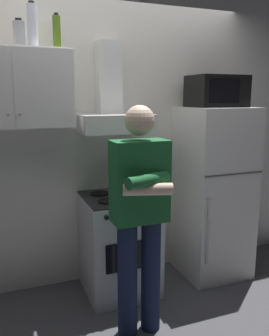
% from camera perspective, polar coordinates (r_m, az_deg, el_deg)
% --- Properties ---
extents(ground_plane, '(7.00, 7.00, 0.00)m').
position_cam_1_polar(ground_plane, '(3.17, -0.00, -20.82)').
color(ground_plane, '#4C4C51').
extents(back_wall_tiled, '(4.80, 0.10, 2.70)m').
position_cam_1_polar(back_wall_tiled, '(3.27, -3.83, 5.38)').
color(back_wall_tiled, silver).
rests_on(back_wall_tiled, ground_plane).
extents(upper_cabinet, '(0.90, 0.37, 0.60)m').
position_cam_1_polar(upper_cabinet, '(2.88, -19.24, 11.95)').
color(upper_cabinet, white).
extents(stove_oven, '(0.60, 0.62, 0.87)m').
position_cam_1_polar(stove_oven, '(3.16, -2.54, -12.07)').
color(stove_oven, silver).
rests_on(stove_oven, ground_plane).
extents(range_hood, '(0.60, 0.44, 0.75)m').
position_cam_1_polar(range_hood, '(3.02, -3.52, 9.60)').
color(range_hood, white).
extents(refrigerator, '(0.60, 0.62, 1.60)m').
position_cam_1_polar(refrigerator, '(3.45, 12.57, -3.88)').
color(refrigerator, white).
rests_on(refrigerator, ground_plane).
extents(microwave, '(0.48, 0.37, 0.28)m').
position_cam_1_polar(microwave, '(3.34, 13.09, 11.94)').
color(microwave, black).
rests_on(microwave, refrigerator).
extents(person_standing, '(0.38, 0.33, 1.64)m').
position_cam_1_polar(person_standing, '(2.45, 0.85, -7.45)').
color(person_standing, '#192342').
rests_on(person_standing, ground_plane).
extents(cooking_pot, '(0.31, 0.21, 0.12)m').
position_cam_1_polar(cooking_pot, '(2.93, 0.54, -3.53)').
color(cooking_pot, '#B7BABF').
rests_on(cooking_pot, stove_oven).
extents(bottle_vodka_clear, '(0.08, 0.08, 0.33)m').
position_cam_1_polar(bottle_vodka_clear, '(2.91, -16.13, 21.18)').
color(bottle_vodka_clear, silver).
rests_on(bottle_vodka_clear, upper_cabinet).
extents(bottle_canister_steel, '(0.09, 0.09, 0.21)m').
position_cam_1_polar(bottle_canister_steel, '(2.92, -18.10, 19.84)').
color(bottle_canister_steel, '#B2B5BA').
rests_on(bottle_canister_steel, upper_cabinet).
extents(bottle_olive_oil, '(0.06, 0.06, 0.27)m').
position_cam_1_polar(bottle_olive_oil, '(2.99, -12.42, 20.54)').
color(bottle_olive_oil, '#4C6B19').
rests_on(bottle_olive_oil, upper_cabinet).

